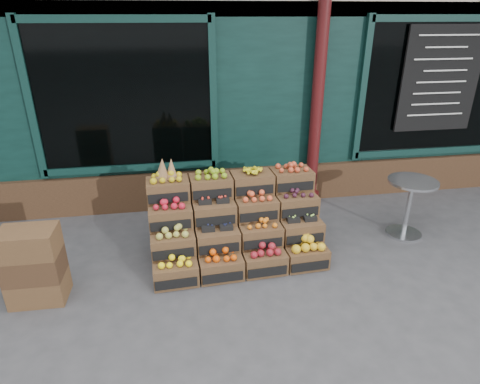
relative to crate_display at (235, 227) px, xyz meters
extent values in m
plane|color=#3D3D3F|center=(0.27, -0.65, -0.40)|extent=(60.00, 60.00, 0.00)
cube|color=black|center=(0.27, 4.55, 2.00)|extent=(12.00, 6.00, 4.80)
cube|color=black|center=(0.27, 1.60, 1.10)|extent=(12.00, 0.12, 3.00)
cube|color=#3F2919|center=(0.27, 1.53, -0.10)|extent=(12.00, 0.18, 0.60)
cube|color=black|center=(-1.33, 1.53, 1.35)|extent=(2.40, 0.06, 2.00)
cube|color=black|center=(3.47, 1.53, 1.35)|extent=(2.40, 0.06, 2.00)
cylinder|color=#430F10|center=(1.47, 1.40, 1.20)|extent=(0.18, 0.18, 3.20)
cube|color=black|center=(3.47, 1.45, 1.50)|extent=(1.30, 0.04, 1.60)
cube|color=#533820|center=(-0.76, -0.46, -0.28)|extent=(0.52, 0.37, 0.25)
cube|color=black|center=(-0.75, -0.64, -0.30)|extent=(0.47, 0.04, 0.11)
cube|color=yellow|center=(-0.76, -0.46, -0.11)|extent=(0.42, 0.29, 0.08)
cube|color=#533820|center=(-0.24, -0.43, -0.28)|extent=(0.52, 0.37, 0.25)
cube|color=black|center=(-0.23, -0.62, -0.30)|extent=(0.47, 0.04, 0.11)
cube|color=#DA4A09|center=(-0.24, -0.43, -0.10)|extent=(0.42, 0.29, 0.09)
cube|color=#533820|center=(0.29, -0.41, -0.28)|extent=(0.52, 0.37, 0.25)
cube|color=black|center=(0.30, -0.59, -0.30)|extent=(0.47, 0.04, 0.11)
cube|color=maroon|center=(0.29, -0.41, -0.10)|extent=(0.42, 0.29, 0.10)
cube|color=#533820|center=(0.81, -0.38, -0.28)|extent=(0.52, 0.37, 0.25)
cube|color=black|center=(0.82, -0.57, -0.30)|extent=(0.47, 0.04, 0.11)
cube|color=gold|center=(0.81, -0.38, -0.09)|extent=(0.42, 0.29, 0.12)
cube|color=#533820|center=(-0.77, -0.24, -0.02)|extent=(0.52, 0.37, 0.25)
cube|color=black|center=(-0.76, -0.43, -0.05)|extent=(0.47, 0.04, 0.11)
cube|color=#A3A03F|center=(-0.77, -0.24, 0.15)|extent=(0.42, 0.29, 0.09)
cube|color=#533820|center=(-0.25, -0.22, -0.02)|extent=(0.52, 0.37, 0.25)
cube|color=black|center=(-0.24, -0.41, -0.05)|extent=(0.47, 0.04, 0.11)
cube|color=#191F46|center=(-0.25, -0.22, 0.12)|extent=(0.42, 0.29, 0.03)
cube|color=#533820|center=(0.28, -0.19, -0.02)|extent=(0.52, 0.37, 0.25)
cube|color=black|center=(0.29, -0.38, -0.05)|extent=(0.47, 0.04, 0.11)
cube|color=orange|center=(0.28, -0.19, 0.14)|extent=(0.42, 0.29, 0.07)
cube|color=#533820|center=(0.80, -0.17, -0.02)|extent=(0.52, 0.37, 0.25)
cube|color=black|center=(0.81, -0.36, -0.05)|extent=(0.47, 0.04, 0.11)
cube|color=#A0D254|center=(0.80, -0.17, 0.12)|extent=(0.42, 0.29, 0.03)
cube|color=#533820|center=(-0.78, -0.03, 0.23)|extent=(0.52, 0.37, 0.25)
cube|color=black|center=(-0.77, -0.22, 0.20)|extent=(0.47, 0.04, 0.11)
cube|color=#B61629|center=(-0.78, -0.03, 0.40)|extent=(0.42, 0.29, 0.09)
cube|color=#533820|center=(-0.26, -0.01, 0.23)|extent=(0.52, 0.37, 0.25)
cube|color=black|center=(-0.25, -0.19, 0.20)|extent=(0.47, 0.04, 0.11)
cube|color=#AF2C1F|center=(-0.26, -0.01, 0.37)|extent=(0.42, 0.29, 0.03)
cube|color=#533820|center=(0.27, 0.02, 0.23)|extent=(0.52, 0.37, 0.25)
cube|color=black|center=(0.28, -0.17, 0.20)|extent=(0.47, 0.04, 0.11)
cube|color=#E1502B|center=(0.27, 0.02, 0.40)|extent=(0.42, 0.29, 0.08)
cube|color=#533820|center=(0.79, 0.04, 0.23)|extent=(0.52, 0.37, 0.25)
cube|color=black|center=(0.80, -0.14, 0.20)|extent=(0.47, 0.04, 0.11)
cube|color=#371625|center=(0.79, 0.04, 0.39)|extent=(0.42, 0.29, 0.06)
cube|color=#533820|center=(-0.79, 0.18, 0.48)|extent=(0.52, 0.37, 0.25)
cube|color=black|center=(-0.78, 0.00, 0.46)|extent=(0.47, 0.04, 0.11)
cube|color=#BA9F14|center=(-0.79, 0.18, 0.65)|extent=(0.42, 0.29, 0.09)
cube|color=#533820|center=(-0.27, 0.21, 0.48)|extent=(0.52, 0.37, 0.25)
cube|color=black|center=(-0.26, 0.02, 0.46)|extent=(0.47, 0.04, 0.11)
cube|color=olive|center=(-0.27, 0.21, 0.65)|extent=(0.42, 0.29, 0.09)
cube|color=#533820|center=(0.26, 0.23, 0.48)|extent=(0.52, 0.37, 0.25)
cube|color=black|center=(0.27, 0.05, 0.46)|extent=(0.47, 0.04, 0.11)
cube|color=yellow|center=(0.26, 0.23, 0.65)|extent=(0.42, 0.29, 0.08)
cube|color=#533820|center=(0.78, 0.26, 0.48)|extent=(0.52, 0.37, 0.25)
cube|color=black|center=(0.79, 0.07, 0.46)|extent=(0.47, 0.04, 0.11)
cube|color=#C74627|center=(0.78, 0.26, 0.65)|extent=(0.42, 0.29, 0.07)
cube|color=#3F2919|center=(0.02, -0.21, -0.28)|extent=(2.10, 0.45, 0.25)
cube|color=#3F2919|center=(0.01, 0.01, -0.15)|extent=(2.10, 0.45, 0.51)
cube|color=#3F2919|center=(0.00, 0.22, -0.02)|extent=(2.10, 0.45, 0.76)
cone|color=olive|center=(-0.84, 0.18, 0.76)|extent=(0.18, 0.18, 0.29)
cone|color=olive|center=(-0.73, 0.22, 0.74)|extent=(0.16, 0.16, 0.25)
cube|color=#533820|center=(-2.22, -0.52, -0.26)|extent=(0.57, 0.40, 0.28)
cube|color=#3F2919|center=(-2.22, -0.52, 0.02)|extent=(0.57, 0.40, 0.28)
cube|color=#533820|center=(-2.22, -0.52, 0.30)|extent=(0.57, 0.40, 0.28)
cylinder|color=silver|center=(2.41, 0.11, -0.39)|extent=(0.48, 0.48, 0.03)
cylinder|color=silver|center=(2.41, 0.11, 0.00)|extent=(0.07, 0.07, 0.78)
cylinder|color=silver|center=(2.41, 0.11, 0.40)|extent=(0.65, 0.65, 0.03)
imported|color=#1B6029|center=(-0.89, 2.16, 0.55)|extent=(0.81, 0.69, 1.90)
camera|label=1|loc=(-0.67, -4.35, 2.44)|focal=30.00mm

